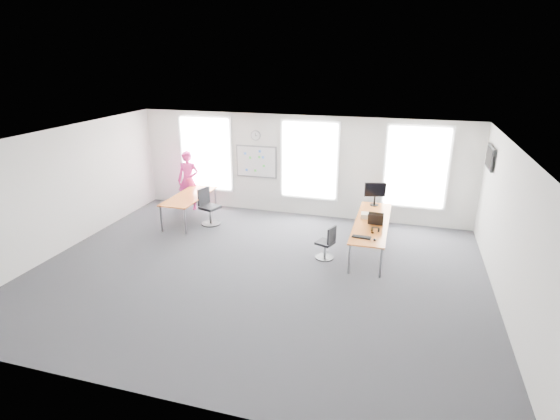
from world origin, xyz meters
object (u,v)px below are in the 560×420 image
(chair_left, at_px, (208,209))
(person, at_px, (188,181))
(desk_right, at_px, (372,223))
(keyboard, at_px, (362,237))
(chair_right, at_px, (327,245))
(desk_left, at_px, (189,198))
(monitor, at_px, (375,192))
(headphones, at_px, (375,230))

(chair_left, relative_size, person, 0.57)
(desk_right, xyz_separation_m, person, (-5.77, 1.50, 0.23))
(chair_left, xyz_separation_m, keyboard, (4.50, -1.54, 0.29))
(chair_right, xyz_separation_m, person, (-4.81, 2.35, 0.56))
(desk_right, height_order, desk_left, desk_left)
(desk_right, distance_m, desk_left, 5.30)
(desk_right, distance_m, monitor, 1.34)
(person, height_order, headphones, person)
(desk_right, bearing_deg, desk_left, 173.95)
(desk_left, height_order, headphones, headphones)
(headphones, bearing_deg, desk_left, 151.61)
(chair_left, xyz_separation_m, headphones, (4.76, -1.11, 0.33))
(desk_right, xyz_separation_m, chair_right, (-0.95, -0.85, -0.32))
(keyboard, bearing_deg, chair_right, 172.57)
(headphones, height_order, monitor, monitor)
(chair_right, bearing_deg, desk_right, 151.27)
(person, xyz_separation_m, headphones, (5.89, -2.14, -0.13))
(person, xyz_separation_m, monitor, (5.72, -0.24, 0.20))
(desk_left, xyz_separation_m, chair_left, (0.63, -0.09, -0.25))
(desk_right, relative_size, desk_left, 1.43)
(person, distance_m, headphones, 6.27)
(chair_right, relative_size, keyboard, 1.95)
(monitor, bearing_deg, chair_right, -128.10)
(chair_right, distance_m, monitor, 2.42)
(desk_left, relative_size, chair_right, 2.54)
(chair_right, relative_size, chair_left, 0.79)
(chair_left, relative_size, keyboard, 2.46)
(person, xyz_separation_m, keyboard, (5.63, -2.57, -0.18))
(desk_left, relative_size, monitor, 3.29)
(desk_right, bearing_deg, chair_right, -138.36)
(headphones, bearing_deg, desk_right, 85.35)
(chair_left, bearing_deg, desk_left, 99.72)
(desk_right, height_order, person, person)
(chair_right, bearing_deg, chair_left, -90.11)
(desk_left, distance_m, monitor, 5.28)
(keyboard, height_order, headphones, headphones)
(person, bearing_deg, keyboard, -32.13)
(desk_left, xyz_separation_m, keyboard, (5.13, -1.63, 0.04))
(person, bearing_deg, desk_left, -69.75)
(desk_left, distance_m, chair_left, 0.68)
(monitor, bearing_deg, chair_left, 174.86)
(person, relative_size, keyboard, 4.31)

